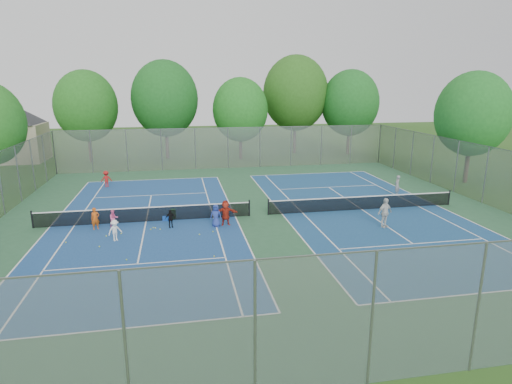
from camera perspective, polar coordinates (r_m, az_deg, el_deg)
ground at (r=27.28m, az=0.39°, el=-3.16°), size 120.00×120.00×0.00m
court_pad at (r=27.27m, az=0.39°, el=-3.15°), size 32.00×32.00×0.01m
court_left at (r=26.90m, az=-14.45°, el=-3.85°), size 10.97×23.77×0.01m
court_right at (r=29.36m, az=13.93°, el=-2.28°), size 10.97×23.77×0.01m
net_left at (r=26.77m, az=-14.51°, el=-2.95°), size 12.87×0.10×0.91m
net_right at (r=29.24m, az=13.98°, el=-1.46°), size 12.87×0.10×0.91m
fence_north at (r=42.29m, az=-3.75°, el=5.86°), size 32.00×0.10×4.00m
fence_south at (r=12.40m, az=15.18°, el=-16.15°), size 32.00×0.10×4.00m
fence_east at (r=33.61m, az=28.27°, el=1.98°), size 0.10×32.00×4.00m
house at (r=52.54m, az=-29.80°, el=8.11°), size 11.03×11.03×7.30m
tree_nw at (r=48.45m, az=-21.71°, el=10.60°), size 6.40×6.40×9.58m
tree_nl at (r=48.58m, az=-12.07°, el=12.06°), size 7.20×7.20×10.69m
tree_nc at (r=47.14m, az=-2.11°, el=10.90°), size 6.00×6.00×8.85m
tree_nr at (r=51.48m, az=5.29°, el=12.98°), size 7.60×7.60×11.42m
tree_ne at (r=51.61m, az=12.44°, el=11.52°), size 6.60×6.60×9.77m
tree_side_e at (r=39.68m, az=26.96°, el=9.25°), size 6.00×6.00×9.20m
ball_crate at (r=26.85m, az=-11.84°, el=-3.41°), size 0.48×0.48×0.32m
ball_hopper at (r=27.09m, az=-10.95°, el=-2.88°), size 0.31×0.31×0.60m
student_a at (r=26.20m, az=-20.64°, el=-3.36°), size 0.56×0.47×1.30m
student_b at (r=26.37m, az=-18.46°, el=-3.36°), size 0.60×0.53×1.03m
student_c at (r=24.03m, az=-18.29°, el=-4.89°), size 0.87×0.75×1.17m
student_d at (r=25.37m, az=-11.35°, el=-3.52°), size 0.67×0.38×1.08m
student_e at (r=25.09m, az=-5.37°, el=-3.17°), size 0.76×0.61×1.36m
student_f at (r=25.31m, az=-4.08°, el=-2.80°), size 1.41×0.46×1.52m
child_far_baseline at (r=36.61m, az=-19.33°, el=1.64°), size 0.97×0.71×1.34m
instructor at (r=33.77m, az=18.30°, el=0.86°), size 0.66×0.63×1.51m
teen_court_b at (r=25.93m, az=16.79°, el=-2.68°), size 1.12×0.75×1.77m
tennis_ball_0 at (r=25.10m, az=-17.53°, el=-5.34°), size 0.07×0.07×0.07m
tennis_ball_1 at (r=25.23m, az=-12.67°, el=-4.90°), size 0.07×0.07×0.07m
tennis_ball_2 at (r=24.37m, az=-5.76°, el=-5.31°), size 0.07×0.07×0.07m
tennis_ball_3 at (r=25.52m, az=-13.26°, el=-4.72°), size 0.07×0.07×0.07m
tennis_ball_4 at (r=23.52m, az=-20.14°, el=-6.89°), size 0.07×0.07×0.07m
tennis_ball_5 at (r=25.59m, az=-13.54°, el=-4.68°), size 0.07×0.07×0.07m
tennis_ball_6 at (r=24.78m, az=-24.02°, el=-6.19°), size 0.07×0.07×0.07m
tennis_ball_7 at (r=25.35m, az=-13.86°, el=-4.88°), size 0.07×0.07×0.07m
tennis_ball_8 at (r=24.97m, az=-19.34°, el=-5.59°), size 0.07×0.07×0.07m
tennis_ball_9 at (r=21.44m, az=-16.88°, el=-8.69°), size 0.07×0.07×0.07m
tennis_ball_10 at (r=21.04m, az=-5.60°, el=-8.56°), size 0.07×0.07×0.07m
tennis_ball_11 at (r=24.01m, az=-7.54°, el=-5.67°), size 0.07×0.07×0.07m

